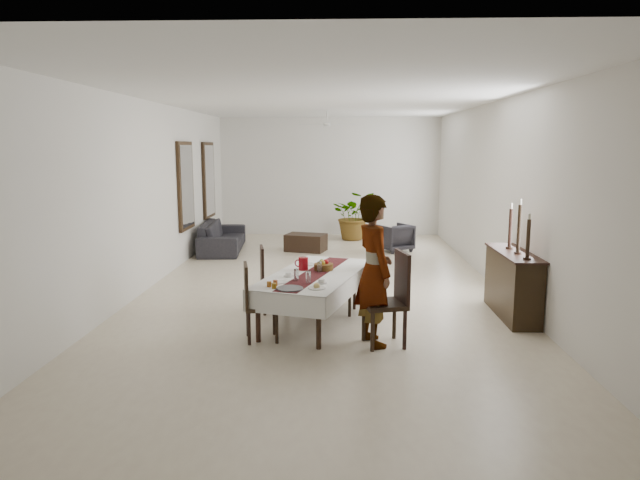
# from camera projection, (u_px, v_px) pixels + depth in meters

# --- Properties ---
(floor) EXTENTS (6.00, 12.00, 0.00)m
(floor) POSITION_uv_depth(u_px,v_px,m) (323.00, 286.00, 9.97)
(floor) COLOR beige
(floor) RESTS_ON ground
(ceiling) EXTENTS (6.00, 12.00, 0.02)m
(ceiling) POSITION_uv_depth(u_px,v_px,m) (323.00, 99.00, 9.45)
(ceiling) COLOR white
(ceiling) RESTS_ON wall_back
(wall_back) EXTENTS (6.00, 0.02, 3.20)m
(wall_back) POSITION_uv_depth(u_px,v_px,m) (330.00, 177.00, 15.63)
(wall_back) COLOR silver
(wall_back) RESTS_ON floor
(wall_front) EXTENTS (6.00, 0.02, 3.20)m
(wall_front) POSITION_uv_depth(u_px,v_px,m) (294.00, 271.00, 3.79)
(wall_front) COLOR silver
(wall_front) RESTS_ON floor
(wall_left) EXTENTS (0.02, 12.00, 3.20)m
(wall_left) POSITION_uv_depth(u_px,v_px,m) (149.00, 195.00, 9.82)
(wall_left) COLOR silver
(wall_left) RESTS_ON floor
(wall_right) EXTENTS (0.02, 12.00, 3.20)m
(wall_right) POSITION_uv_depth(u_px,v_px,m) (500.00, 196.00, 9.60)
(wall_right) COLOR silver
(wall_right) RESTS_ON floor
(dining_table_top) EXTENTS (1.49, 2.35, 0.05)m
(dining_table_top) POSITION_uv_depth(u_px,v_px,m) (315.00, 275.00, 7.89)
(dining_table_top) COLOR black
(dining_table_top) RESTS_ON table_leg_fl
(table_leg_fl) EXTENTS (0.08, 0.08, 0.64)m
(table_leg_fl) POSITION_uv_depth(u_px,v_px,m) (258.00, 317.00, 7.10)
(table_leg_fl) COLOR black
(table_leg_fl) RESTS_ON floor
(table_leg_fr) EXTENTS (0.08, 0.08, 0.64)m
(table_leg_fr) POSITION_uv_depth(u_px,v_px,m) (319.00, 324.00, 6.85)
(table_leg_fr) COLOR black
(table_leg_fr) RESTS_ON floor
(table_leg_bl) EXTENTS (0.08, 0.08, 0.64)m
(table_leg_bl) POSITION_uv_depth(u_px,v_px,m) (313.00, 281.00, 9.03)
(table_leg_bl) COLOR black
(table_leg_bl) RESTS_ON floor
(table_leg_br) EXTENTS (0.08, 0.08, 0.64)m
(table_leg_br) POSITION_uv_depth(u_px,v_px,m) (362.00, 285.00, 8.78)
(table_leg_br) COLOR black
(table_leg_br) RESTS_ON floor
(tablecloth_top) EXTENTS (1.69, 2.55, 0.01)m
(tablecloth_top) POSITION_uv_depth(u_px,v_px,m) (315.00, 273.00, 7.88)
(tablecloth_top) COLOR silver
(tablecloth_top) RESTS_ON dining_table_top
(tablecloth_drape_left) EXTENTS (0.67, 2.25, 0.27)m
(tablecloth_drape_left) POSITION_uv_depth(u_px,v_px,m) (280.00, 280.00, 8.07)
(tablecloth_drape_left) COLOR silver
(tablecloth_drape_left) RESTS_ON dining_table_top
(tablecloth_drape_right) EXTENTS (0.67, 2.25, 0.27)m
(tablecloth_drape_right) POSITION_uv_depth(u_px,v_px,m) (352.00, 286.00, 7.74)
(tablecloth_drape_right) COLOR white
(tablecloth_drape_right) RESTS_ON dining_table_top
(tablecloth_drape_near) EXTENTS (1.03, 0.31, 0.27)m
(tablecloth_drape_near) POSITION_uv_depth(u_px,v_px,m) (284.00, 305.00, 6.81)
(tablecloth_drape_near) COLOR white
(tablecloth_drape_near) RESTS_ON dining_table_top
(tablecloth_drape_far) EXTENTS (1.03, 0.31, 0.27)m
(tablecloth_drape_far) POSITION_uv_depth(u_px,v_px,m) (339.00, 266.00, 8.99)
(tablecloth_drape_far) COLOR silver
(tablecloth_drape_far) RESTS_ON dining_table_top
(table_runner) EXTENTS (0.95, 2.27, 0.00)m
(table_runner) POSITION_uv_depth(u_px,v_px,m) (315.00, 273.00, 7.88)
(table_runner) COLOR #58191D
(table_runner) RESTS_ON tablecloth_top
(red_pitcher) EXTENTS (0.17, 0.17, 0.18)m
(red_pitcher) POSITION_uv_depth(u_px,v_px,m) (303.00, 264.00, 8.06)
(red_pitcher) COLOR maroon
(red_pitcher) RESTS_ON tablecloth_top
(pitcher_handle) EXTENTS (0.11, 0.05, 0.11)m
(pitcher_handle) POSITION_uv_depth(u_px,v_px,m) (298.00, 263.00, 8.09)
(pitcher_handle) COLOR maroon
(pitcher_handle) RESTS_ON red_pitcher
(wine_glass_near) EXTENTS (0.06, 0.06, 0.15)m
(wine_glass_near) POSITION_uv_depth(u_px,v_px,m) (308.00, 277.00, 7.28)
(wine_glass_near) COLOR silver
(wine_glass_near) RESTS_ON tablecloth_top
(wine_glass_mid) EXTENTS (0.06, 0.06, 0.15)m
(wine_glass_mid) POSITION_uv_depth(u_px,v_px,m) (296.00, 275.00, 7.43)
(wine_glass_mid) COLOR silver
(wine_glass_mid) RESTS_ON tablecloth_top
(wine_glass_far) EXTENTS (0.06, 0.06, 0.15)m
(wine_glass_far) POSITION_uv_depth(u_px,v_px,m) (319.00, 267.00, 7.90)
(wine_glass_far) COLOR silver
(wine_glass_far) RESTS_ON tablecloth_top
(teacup_right) EXTENTS (0.08, 0.08, 0.05)m
(teacup_right) POSITION_uv_depth(u_px,v_px,m) (322.00, 281.00, 7.28)
(teacup_right) COLOR silver
(teacup_right) RESTS_ON saucer_right
(saucer_right) EXTENTS (0.14, 0.14, 0.01)m
(saucer_right) POSITION_uv_depth(u_px,v_px,m) (322.00, 283.00, 7.28)
(saucer_right) COLOR silver
(saucer_right) RESTS_ON tablecloth_top
(teacup_left) EXTENTS (0.08, 0.08, 0.05)m
(teacup_left) POSITION_uv_depth(u_px,v_px,m) (289.00, 275.00, 7.66)
(teacup_left) COLOR white
(teacup_left) RESTS_ON saucer_left
(saucer_left) EXTENTS (0.14, 0.14, 0.01)m
(saucer_left) POSITION_uv_depth(u_px,v_px,m) (289.00, 276.00, 7.67)
(saucer_left) COLOR silver
(saucer_left) RESTS_ON tablecloth_top
(plate_near_right) EXTENTS (0.22, 0.22, 0.01)m
(plate_near_right) POSITION_uv_depth(u_px,v_px,m) (317.00, 288.00, 7.02)
(plate_near_right) COLOR silver
(plate_near_right) RESTS_ON tablecloth_top
(bread_near_right) EXTENTS (0.08, 0.08, 0.08)m
(bread_near_right) POSITION_uv_depth(u_px,v_px,m) (317.00, 286.00, 7.02)
(bread_near_right) COLOR tan
(bread_near_right) RESTS_ON plate_near_right
(plate_near_left) EXTENTS (0.22, 0.22, 0.01)m
(plate_near_left) POSITION_uv_depth(u_px,v_px,m) (278.00, 282.00, 7.33)
(plate_near_left) COLOR white
(plate_near_left) RESTS_ON tablecloth_top
(plate_far_left) EXTENTS (0.22, 0.22, 0.01)m
(plate_far_left) POSITION_uv_depth(u_px,v_px,m) (308.00, 264.00, 8.44)
(plate_far_left) COLOR silver
(plate_far_left) RESTS_ON tablecloth_top
(serving_tray) EXTENTS (0.33, 0.33, 0.02)m
(serving_tray) POSITION_uv_depth(u_px,v_px,m) (290.00, 288.00, 6.99)
(serving_tray) COLOR #434448
(serving_tray) RESTS_ON tablecloth_top
(jam_jar_a) EXTENTS (0.06, 0.06, 0.07)m
(jam_jar_a) POSITION_uv_depth(u_px,v_px,m) (274.00, 286.00, 7.02)
(jam_jar_a) COLOR #996916
(jam_jar_a) RESTS_ON tablecloth_top
(jam_jar_b) EXTENTS (0.06, 0.06, 0.07)m
(jam_jar_b) POSITION_uv_depth(u_px,v_px,m) (269.00, 284.00, 7.10)
(jam_jar_b) COLOR #915015
(jam_jar_b) RESTS_ON tablecloth_top
(jam_jar_c) EXTENTS (0.06, 0.06, 0.07)m
(jam_jar_c) POSITION_uv_depth(u_px,v_px,m) (275.00, 283.00, 7.17)
(jam_jar_c) COLOR #8D3C14
(jam_jar_c) RESTS_ON tablecloth_top
(fruit_basket) EXTENTS (0.27, 0.27, 0.09)m
(fruit_basket) POSITION_uv_depth(u_px,v_px,m) (324.00, 267.00, 8.07)
(fruit_basket) COLOR brown
(fruit_basket) RESTS_ON tablecloth_top
(fruit_red) EXTENTS (0.08, 0.08, 0.08)m
(fruit_red) POSITION_uv_depth(u_px,v_px,m) (326.00, 262.00, 8.07)
(fruit_red) COLOR #AB1117
(fruit_red) RESTS_ON fruit_basket
(fruit_green) EXTENTS (0.07, 0.07, 0.07)m
(fruit_green) POSITION_uv_depth(u_px,v_px,m) (322.00, 262.00, 8.10)
(fruit_green) COLOR #5B8126
(fruit_green) RESTS_ON fruit_basket
(fruit_yellow) EXTENTS (0.08, 0.08, 0.08)m
(fruit_yellow) POSITION_uv_depth(u_px,v_px,m) (323.00, 263.00, 8.02)
(fruit_yellow) COLOR gold
(fruit_yellow) RESTS_ON fruit_basket
(chair_right_near_seat) EXTENTS (0.59, 0.59, 0.06)m
(chair_right_near_seat) POSITION_uv_depth(u_px,v_px,m) (384.00, 304.00, 6.96)
(chair_right_near_seat) COLOR black
(chair_right_near_seat) RESTS_ON chair_right_near_leg_fl
(chair_right_near_leg_fl) EXTENTS (0.06, 0.06, 0.49)m
(chair_right_near_leg_fl) POSITION_uv_depth(u_px,v_px,m) (405.00, 330.00, 6.85)
(chair_right_near_leg_fl) COLOR black
(chair_right_near_leg_fl) RESTS_ON floor
(chair_right_near_leg_fr) EXTENTS (0.06, 0.06, 0.49)m
(chair_right_near_leg_fr) POSITION_uv_depth(u_px,v_px,m) (394.00, 320.00, 7.24)
(chair_right_near_leg_fr) COLOR black
(chair_right_near_leg_fr) RESTS_ON floor
(chair_right_near_leg_bl) EXTENTS (0.06, 0.06, 0.49)m
(chair_right_near_leg_bl) POSITION_uv_depth(u_px,v_px,m) (372.00, 332.00, 6.77)
(chair_right_near_leg_bl) COLOR black
(chair_right_near_leg_bl) RESTS_ON floor
(chair_right_near_leg_br) EXTENTS (0.06, 0.06, 0.49)m
(chair_right_near_leg_br) POSITION_uv_depth(u_px,v_px,m) (364.00, 322.00, 7.16)
(chair_right_near_leg_br) COLOR black
(chair_right_near_leg_br) RESTS_ON floor
(chair_right_near_back) EXTENTS (0.15, 0.49, 0.63)m
(chair_right_near_back) POSITION_uv_depth(u_px,v_px,m) (402.00, 277.00, 6.95)
(chair_right_near_back) COLOR black
(chair_right_near_back) RESTS_ON chair_right_near_seat
(chair_right_far_seat) EXTENTS (0.55, 0.55, 0.05)m
(chair_right_far_seat) POSITION_uv_depth(u_px,v_px,m) (365.00, 281.00, 8.28)
(chair_right_far_seat) COLOR black
(chair_right_far_seat) RESTS_ON chair_right_far_leg_fl
(chair_right_far_leg_fl) EXTENTS (0.05, 0.05, 0.46)m
(chair_right_far_leg_fl) POSITION_uv_depth(u_px,v_px,m) (376.00, 303.00, 8.09)
(chair_right_far_leg_fl) COLOR black
(chair_right_far_leg_fl) RESTS_ON floor
(chair_right_far_leg_fr) EXTENTS (0.05, 0.05, 0.46)m
(chair_right_far_leg_fr) POSITION_uv_depth(u_px,v_px,m) (380.00, 296.00, 8.45)
(chair_right_far_leg_fr) COLOR black
(chair_right_far_leg_fr) RESTS_ON floor
(chair_right_far_leg_bl) EXTENTS (0.05, 0.05, 0.46)m
(chair_right_far_leg_bl) POSITION_uv_depth(u_px,v_px,m) (350.00, 301.00, 8.18)
(chair_right_far_leg_bl) COLOR black
(chair_right_far_leg_bl) RESTS_ON floor
(chair_right_far_leg_br) EXTENTS (0.05, 0.05, 0.46)m
(chair_right_far_leg_br) POSITION_uv_depth(u_px,v_px,m) (354.00, 294.00, 8.54)
(chair_right_far_leg_br) COLOR black
(chair_right_far_leg_br) RESTS_ON floor
(chair_right_far_back) EXTENTS (0.14, 0.46, 0.59)m
(chair_right_far_back) POSITION_uv_depth(u_px,v_px,m) (380.00, 261.00, 8.17)
(chair_right_far_back) COLOR black
(chair_right_far_back) RESTS_ON chair_right_far_seat
(chair_left_near_seat) EXTENTS (0.49, 0.49, 0.05)m
(chair_left_near_seat) POSITION_uv_depth(u_px,v_px,m) (262.00, 306.00, 7.16)
(chair_left_near_seat) COLOR black
(chair_left_near_seat) RESTS_ON chair_left_near_leg_fl
(chair_left_near_leg_fl) EXTENTS (0.05, 0.05, 0.41)m
(chair_left_near_leg_fl) POSITION_uv_depth(u_px,v_px,m) (248.00, 321.00, 7.33)
(chair_left_near_leg_fl) COLOR black
(chair_left_near_leg_fl) RESTS_ON floor
(chair_left_near_leg_fr) EXTENTS (0.05, 0.05, 0.41)m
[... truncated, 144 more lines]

